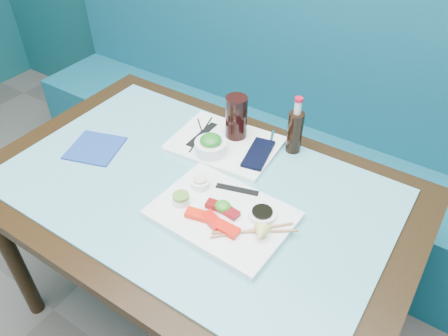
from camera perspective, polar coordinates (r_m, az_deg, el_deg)
The scene contains 34 objects.
booth_bench at distance 2.21m, azimuth 9.57°, elevation 2.65°, with size 3.00×0.56×1.17m.
dining_table at distance 1.46m, azimuth -3.77°, elevation -4.97°, with size 1.40×0.90×0.75m.
glass_top at distance 1.40m, azimuth -3.92°, elevation -2.46°, with size 1.22×0.76×0.01m, color #5BA7B7.
sashimi_plate at distance 1.29m, azimuth -0.21°, elevation -6.10°, with size 0.40×0.28×0.02m, color white.
salmon_left at distance 1.27m, azimuth -3.48°, elevation -6.11°, with size 0.07×0.03×0.02m, color #F82009.
salmon_mid at distance 1.25m, azimuth -1.49°, elevation -6.88°, with size 0.07×0.04×0.02m, color red.
salmon_right at distance 1.23m, azimuth 0.31°, elevation -7.96°, with size 0.07×0.04×0.02m, color red.
tuna_left at distance 1.30m, azimuth -1.20°, elevation -4.87°, with size 0.05×0.03×0.02m, color maroon.
tuna_right at distance 1.27m, azimuth 0.86°, elevation -5.84°, with size 0.05×0.03×0.02m, color maroon.
seaweed_garnish at distance 1.28m, azimuth -0.15°, elevation -5.00°, with size 0.05×0.05×0.03m, color #31881F.
ramekin_wasabi at distance 1.31m, azimuth -5.62°, elevation -4.18°, with size 0.05×0.05×0.02m, color white.
wasabi_fill at distance 1.30m, azimuth -5.67°, elevation -3.67°, with size 0.05×0.05×0.01m, color #5B8F2E.
ramekin_ginger at distance 1.36m, azimuth -3.14°, elevation -2.02°, with size 0.06×0.06×0.02m, color white.
ginger_fill at distance 1.35m, azimuth -3.16°, elevation -1.50°, with size 0.04×0.04×0.01m, color beige.
soy_dish at distance 1.27m, azimuth 5.00°, elevation -6.04°, with size 0.08×0.08×0.02m, color white.
soy_fill at distance 1.27m, azimuth 5.03°, elevation -5.69°, with size 0.06×0.06×0.01m, color black.
lemon_wedge at distance 1.20m, azimuth 4.81°, elevation -8.56°, with size 0.05×0.05×0.04m, color #E8D76E.
chopstick_sleeve at distance 1.35m, azimuth 1.73°, elevation -2.81°, with size 0.14×0.02×0.00m, color black.
wooden_chopstick_a at distance 1.24m, azimuth 3.69°, elevation -8.09°, with size 0.01×0.01×0.24m, color #B67C55.
wooden_chopstick_b at distance 1.23m, azimuth 4.09°, elevation -8.27°, with size 0.01×0.01×0.24m, color #A8784F.
serving_tray at distance 1.56m, azimuth 0.17°, elevation 3.18°, with size 0.36×0.27×0.01m, color white.
paper_placemat at distance 1.55m, azimuth 0.17°, elevation 3.41°, with size 0.37×0.26×0.00m, color white.
seaweed_bowl at distance 1.50m, azimuth -1.73°, elevation 2.75°, with size 0.11×0.11×0.04m, color white.
seaweed_salad at distance 1.48m, azimuth -1.75°, elevation 3.65°, with size 0.08×0.08×0.04m, color #1B761D.
cola_glass at distance 1.54m, azimuth 1.62°, elevation 6.65°, with size 0.08×0.08×0.16m, color black.
navy_pouch at distance 1.50m, azimuth 4.50°, elevation 1.85°, with size 0.07×0.17×0.01m, color black.
fork at distance 1.57m, azimuth 6.22°, elevation 3.87°, with size 0.01×0.01×0.09m, color white.
black_chopstick_a at distance 1.59m, azimuth -3.01°, elevation 4.45°, with size 0.01×0.01×0.23m, color black.
black_chopstick_b at distance 1.59m, azimuth -2.78°, elevation 4.36°, with size 0.01×0.01×0.21m, color black.
tray_sleeve at distance 1.59m, azimuth -2.89°, elevation 4.39°, with size 0.03×0.17×0.00m, color black.
cola_bottle_body at distance 1.52m, azimuth 9.23°, elevation 4.63°, with size 0.05×0.05×0.15m, color black.
cola_bottle_neck at distance 1.46m, azimuth 9.64°, elevation 7.82°, with size 0.02×0.02×0.05m, color silver.
cola_bottle_cap at distance 1.45m, azimuth 9.77°, elevation 8.81°, with size 0.03×0.03×0.01m, color #B90B26.
blue_napkin at distance 1.61m, azimuth -16.48°, elevation 2.53°, with size 0.17×0.17×0.01m, color navy.
Camera 1 is at (0.65, 0.64, 1.70)m, focal length 35.00 mm.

